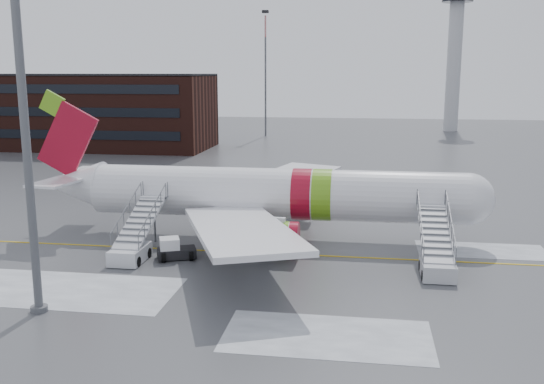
% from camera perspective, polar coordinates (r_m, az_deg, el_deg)
% --- Properties ---
extents(ground, '(260.00, 260.00, 0.00)m').
position_cam_1_polar(ground, '(44.64, -6.62, -5.11)').
color(ground, '#494C4F').
rests_on(ground, ground).
extents(airliner, '(35.03, 32.97, 11.18)m').
position_cam_1_polar(airliner, '(45.85, -0.80, -0.20)').
color(airliner, white).
rests_on(airliner, ground).
extents(airstair_fwd, '(2.05, 7.70, 3.48)m').
position_cam_1_polar(airstair_fwd, '(39.76, 15.21, -5.88)').
color(airstair_fwd, '#B5B7BD').
rests_on(airstair_fwd, ground).
extents(airstair_aft, '(2.05, 7.70, 3.48)m').
position_cam_1_polar(airstair_aft, '(42.33, -12.88, -4.73)').
color(airstair_aft, silver).
rests_on(airstair_aft, ground).
extents(pushback_tug, '(2.91, 2.59, 1.47)m').
position_cam_1_polar(pushback_tug, '(41.83, -9.21, -5.37)').
color(pushback_tug, black).
rests_on(pushback_tug, ground).
extents(light_mast_near, '(1.20, 1.20, 26.95)m').
position_cam_1_polar(light_mast_near, '(32.78, -22.78, 12.83)').
color(light_mast_near, '#595B60').
rests_on(light_mast_near, ground).
extents(terminal_building, '(62.00, 16.11, 12.30)m').
position_cam_1_polar(terminal_building, '(111.80, -21.87, 7.16)').
color(terminal_building, '#3F1E16').
rests_on(terminal_building, ground).
extents(control_tower, '(6.40, 6.40, 30.00)m').
position_cam_1_polar(control_tower, '(137.70, 16.85, 13.32)').
color(control_tower, '#B2B5BA').
rests_on(control_tower, ground).
extents(light_mast_far_n, '(1.20, 1.20, 24.25)m').
position_cam_1_polar(light_mast_far_n, '(120.89, -0.62, 11.82)').
color(light_mast_far_n, '#595B60').
rests_on(light_mast_far_n, ground).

